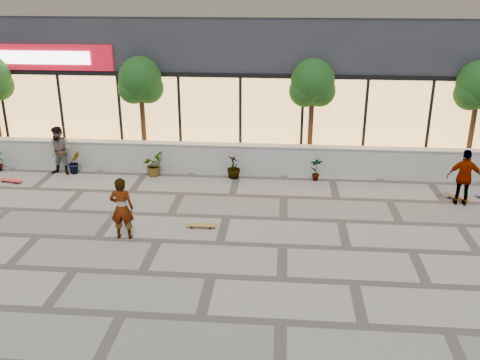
# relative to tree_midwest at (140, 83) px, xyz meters

# --- Properties ---
(ground) EXTENTS (80.00, 80.00, 0.00)m
(ground) POSITION_rel_tree_midwest_xyz_m (3.50, -7.70, -2.99)
(ground) COLOR gray
(ground) RESTS_ON ground
(planter_wall) EXTENTS (22.00, 0.42, 1.04)m
(planter_wall) POSITION_rel_tree_midwest_xyz_m (3.50, -0.70, -2.46)
(planter_wall) COLOR beige
(planter_wall) RESTS_ON ground
(retail_building) EXTENTS (24.00, 9.17, 8.50)m
(retail_building) POSITION_rel_tree_midwest_xyz_m (3.50, 4.79, 1.26)
(retail_building) COLOR #27282D
(retail_building) RESTS_ON ground
(shrub_b) EXTENTS (0.57, 0.57, 0.81)m
(shrub_b) POSITION_rel_tree_midwest_xyz_m (-2.20, -1.25, -2.58)
(shrub_b) COLOR #1B3E13
(shrub_b) RESTS_ON ground
(shrub_c) EXTENTS (0.68, 0.77, 0.81)m
(shrub_c) POSITION_rel_tree_midwest_xyz_m (0.60, -1.25, -2.58)
(shrub_c) COLOR #1B3E13
(shrub_c) RESTS_ON ground
(shrub_d) EXTENTS (0.64, 0.64, 0.81)m
(shrub_d) POSITION_rel_tree_midwest_xyz_m (3.40, -1.25, -2.58)
(shrub_d) COLOR #1B3E13
(shrub_d) RESTS_ON ground
(shrub_e) EXTENTS (0.46, 0.35, 0.81)m
(shrub_e) POSITION_rel_tree_midwest_xyz_m (6.20, -1.25, -2.58)
(shrub_e) COLOR #1B3E13
(shrub_e) RESTS_ON ground
(tree_midwest) EXTENTS (1.60, 1.50, 3.92)m
(tree_midwest) POSITION_rel_tree_midwest_xyz_m (0.00, 0.00, 0.00)
(tree_midwest) COLOR #472919
(tree_midwest) RESTS_ON ground
(tree_mideast) EXTENTS (1.60, 1.50, 3.92)m
(tree_mideast) POSITION_rel_tree_midwest_xyz_m (6.00, 0.00, 0.00)
(tree_mideast) COLOR #472919
(tree_mideast) RESTS_ON ground
(tree_east) EXTENTS (1.60, 1.50, 3.92)m
(tree_east) POSITION_rel_tree_midwest_xyz_m (11.50, 0.00, 0.00)
(tree_east) COLOR #472919
(tree_east) RESTS_ON ground
(skater_center) EXTENTS (0.63, 0.42, 1.69)m
(skater_center) POSITION_rel_tree_midwest_xyz_m (0.93, -5.95, -2.14)
(skater_center) COLOR white
(skater_center) RESTS_ON ground
(skater_left) EXTENTS (0.91, 0.75, 1.71)m
(skater_left) POSITION_rel_tree_midwest_xyz_m (-2.61, -1.40, -2.13)
(skater_left) COLOR #9B8364
(skater_left) RESTS_ON ground
(skater_right_near) EXTENTS (1.08, 0.61, 1.73)m
(skater_right_near) POSITION_rel_tree_midwest_xyz_m (10.50, -2.90, -2.12)
(skater_right_near) COLOR white
(skater_right_near) RESTS_ON ground
(skateboard_center) EXTENTS (0.82, 0.22, 0.10)m
(skateboard_center) POSITION_rel_tree_midwest_xyz_m (2.88, -5.20, -2.90)
(skateboard_center) COLOR olive
(skateboard_center) RESTS_ON ground
(skateboard_left) EXTENTS (0.84, 0.36, 0.10)m
(skateboard_left) POSITION_rel_tree_midwest_xyz_m (-4.02, -2.33, -2.90)
(skateboard_left) COLOR red
(skateboard_left) RESTS_ON ground
(skateboard_right_near) EXTENTS (0.72, 0.45, 0.09)m
(skateboard_right_near) POSITION_rel_tree_midwest_xyz_m (10.50, -2.52, -2.91)
(skateboard_right_near) COLOR #935F30
(skateboard_right_near) RESTS_ON ground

